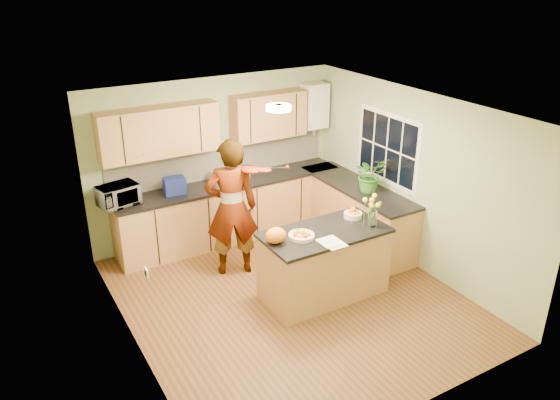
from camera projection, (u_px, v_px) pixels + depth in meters
floor at (290, 298)px, 7.12m from camera, size 4.50×4.50×0.00m
ceiling at (292, 110)px, 6.12m from camera, size 4.00×4.50×0.02m
wall_back at (215, 158)px, 8.40m from camera, size 4.00×0.02×2.50m
wall_front at (423, 302)px, 4.84m from camera, size 4.00×0.02×2.50m
wall_left at (128, 251)px, 5.70m from camera, size 0.02×4.50×2.50m
wall_right at (414, 181)px, 7.54m from camera, size 0.02×4.50×2.50m
back_counter at (231, 210)px, 8.52m from camera, size 3.64×0.62×0.94m
right_counter at (356, 214)px, 8.39m from camera, size 0.62×2.24×0.94m
splashback at (222, 161)px, 8.46m from camera, size 3.60×0.02×0.52m
upper_cabinets at (207, 125)px, 7.95m from camera, size 3.20×0.34×0.70m
boiler at (314, 106)px, 8.80m from camera, size 0.40×0.30×0.86m
window_right at (387, 148)px, 7.90m from camera, size 0.01×1.30×1.05m
light_switch at (146, 272)px, 5.21m from camera, size 0.02×0.09×0.09m
ceiling_lamp at (279, 108)px, 6.37m from camera, size 0.30×0.30×0.07m
peninsula_island at (324, 263)px, 7.03m from camera, size 1.61×0.82×0.92m
fruit_dish at (301, 234)px, 6.66m from camera, size 0.32×0.32×0.11m
orange_bowl at (353, 213)px, 7.19m from camera, size 0.24×0.24×0.14m
flower_vase at (373, 203)px, 6.85m from camera, size 0.26×0.26×0.49m
orange_bag at (276, 235)px, 6.53m from camera, size 0.27×0.23×0.19m
papers at (332, 242)px, 6.56m from camera, size 0.24×0.33×0.01m
violinist at (232, 208)px, 7.37m from camera, size 0.82×0.67×1.95m
violin at (251, 170)px, 7.05m from camera, size 0.68×0.59×0.17m
microwave at (118, 195)px, 7.48m from camera, size 0.59×0.46×0.29m
blue_box at (174, 186)px, 7.88m from camera, size 0.33×0.26×0.24m
kettle at (216, 177)px, 8.21m from camera, size 0.15×0.15×0.29m
jar_cream at (239, 174)px, 8.41m from camera, size 0.15×0.15×0.18m
jar_white at (247, 174)px, 8.43m from camera, size 0.10×0.10×0.15m
potted_plant at (370, 174)px, 7.89m from camera, size 0.51×0.45×0.52m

